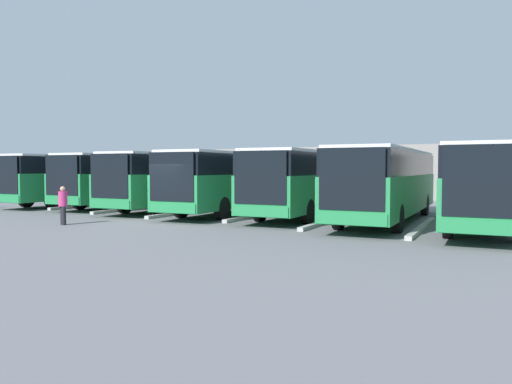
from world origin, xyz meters
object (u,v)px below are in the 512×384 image
Objects in this scene: bus_0 at (487,183)px; bus_1 at (388,181)px; pedestrian at (63,204)px; bus_6 at (86,177)px; bus_2 at (313,180)px; bus_4 at (183,178)px; bus_5 at (138,178)px; bus_3 at (239,179)px.

bus_0 is 3.99m from bus_1.
bus_6 is at bearing -21.10° from pedestrian.
bus_2 and bus_4 have the same top height.
bus_5 is at bearing -6.86° from bus_2.
bus_1 and bus_5 have the same top height.
pedestrian is at bearing 46.44° from bus_2.
bus_0 and bus_6 have the same top height.
bus_3 and bus_5 have the same top height.
bus_2 reaches higher than pedestrian.
bus_4 is 1.00× the size of bus_6.
bus_3 is 1.00× the size of bus_4.
bus_1 is 19.94m from bus_6.
bus_1 is 1.00× the size of bus_6.
bus_2 is 15.96m from bus_6.
bus_6 is at bearing -7.42° from bus_0.
bus_3 is 3.99m from bus_4.
bus_3 is at bearing -8.29° from bus_1.
pedestrian is (-9.09, 8.49, -0.90)m from bus_6.
bus_0 is 8.03m from bus_2.
bus_3 is (3.99, 0.55, 0.00)m from bus_2.
bus_0 is 11.97m from bus_3.
bus_5 is at bearing -9.58° from bus_1.
bus_6 is (7.97, 0.32, 0.00)m from bus_4.
pedestrian is (2.87, 8.61, -0.90)m from bus_3.
bus_1 is at bearing 162.36° from bus_2.
bus_2 and bus_6 have the same top height.
bus_6 is at bearing 3.27° from bus_5.
bus_5 is 7.81× the size of pedestrian.
bus_1 is at bearing -9.56° from bus_0.
bus_1 is (3.99, -0.20, 0.00)m from bus_0.
bus_1 is 1.00× the size of bus_2.
bus_0 is 1.00× the size of bus_3.
bus_6 is 7.81× the size of pedestrian.
bus_1 is 15.97m from bus_5.
bus_1 is at bearing -120.31° from pedestrian.
bus_3 is at bearing 169.12° from bus_5.
bus_0 is 1.00× the size of bus_5.
bus_3 is 8.00m from bus_5.
bus_0 is at bearing 171.29° from bus_3.
bus_1 is at bearing 171.29° from bus_4.
bus_6 is (15.95, 0.68, 0.00)m from bus_2.
bus_0 reaches higher than pedestrian.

